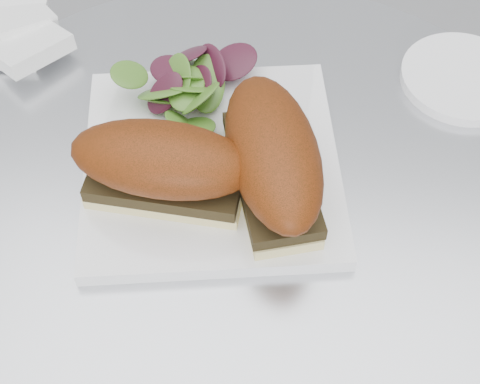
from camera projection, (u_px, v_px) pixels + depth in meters
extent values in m
cylinder|color=silver|center=(242.00, 230.00, 0.62)|extent=(0.70, 0.70, 0.02)
cylinder|color=silver|center=(241.00, 372.00, 0.91)|extent=(0.07, 0.07, 0.71)
cube|color=white|center=(212.00, 164.00, 0.64)|extent=(0.27, 0.27, 0.02)
cube|color=#D7CB86|center=(166.00, 190.00, 0.60)|extent=(0.14, 0.07, 0.01)
cube|color=black|center=(165.00, 181.00, 0.59)|extent=(0.14, 0.07, 0.01)
ellipsoid|color=#662309|center=(162.00, 159.00, 0.57)|extent=(0.16, 0.08, 0.06)
cube|color=#D7CB86|center=(271.00, 182.00, 0.61)|extent=(0.10, 0.16, 0.01)
cube|color=black|center=(271.00, 173.00, 0.60)|extent=(0.10, 0.16, 0.01)
ellipsoid|color=#662309|center=(273.00, 151.00, 0.57)|extent=(0.12, 0.19, 0.06)
cylinder|color=white|center=(462.00, 78.00, 0.71)|extent=(0.13, 0.13, 0.01)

